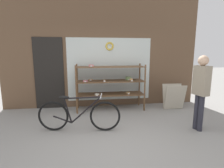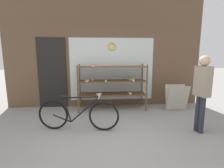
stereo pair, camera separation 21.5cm
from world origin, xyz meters
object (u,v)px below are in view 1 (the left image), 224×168
at_px(bicycle, 79,115).
at_px(sandwich_board, 174,97).
at_px(display_case, 110,82).
at_px(pedestrian, 201,87).

xyz_separation_m(bicycle, sandwich_board, (2.72, 1.10, 0.02)).
distance_m(display_case, pedestrian, 2.38).
relative_size(bicycle, sandwich_board, 2.38).
xyz_separation_m(sandwich_board, pedestrian, (-0.16, -1.41, 0.57)).
bearing_deg(sandwich_board, bicycle, -156.02).
relative_size(display_case, pedestrian, 1.22).
relative_size(sandwich_board, pedestrian, 0.46).
xyz_separation_m(display_case, pedestrian, (1.70, -1.67, 0.11)).
bearing_deg(bicycle, sandwich_board, 30.50).
bearing_deg(display_case, sandwich_board, -7.77).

